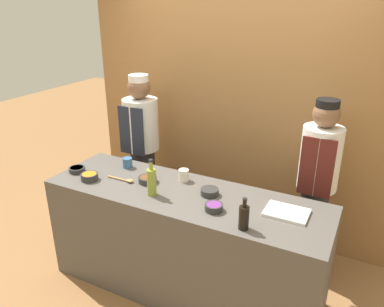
{
  "coord_description": "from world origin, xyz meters",
  "views": [
    {
      "loc": [
        1.22,
        -2.25,
        2.3
      ],
      "look_at": [
        0.0,
        0.14,
        1.2
      ],
      "focal_mm": 35.0,
      "sensor_mm": 36.0,
      "label": 1
    }
  ],
  "objects_px": {
    "sauce_bowl_brown": "(148,179)",
    "cup_cream": "(184,175)",
    "cup_blue": "(127,163)",
    "chef_right": "(317,184)",
    "chef_left": "(142,147)",
    "bottle_soy": "(244,217)",
    "sauce_bowl_white": "(77,169)",
    "sauce_bowl_yellow": "(210,191)",
    "wooden_spoon": "(124,180)",
    "sauce_bowl_purple": "(214,207)",
    "sauce_bowl_orange": "(90,176)",
    "bottle_oil": "(152,181)",
    "cutting_board": "(287,212)"
  },
  "relations": [
    {
      "from": "cutting_board",
      "to": "bottle_soy",
      "type": "bearing_deg",
      "value": -123.6
    },
    {
      "from": "bottle_soy",
      "to": "chef_right",
      "type": "relative_size",
      "value": 0.14
    },
    {
      "from": "sauce_bowl_orange",
      "to": "wooden_spoon",
      "type": "distance_m",
      "value": 0.29
    },
    {
      "from": "sauce_bowl_white",
      "to": "bottle_oil",
      "type": "bearing_deg",
      "value": -3.53
    },
    {
      "from": "cup_blue",
      "to": "wooden_spoon",
      "type": "xyz_separation_m",
      "value": [
        0.14,
        -0.24,
        -0.03
      ]
    },
    {
      "from": "sauce_bowl_purple",
      "to": "chef_right",
      "type": "bearing_deg",
      "value": 56.24
    },
    {
      "from": "bottle_soy",
      "to": "cup_blue",
      "type": "bearing_deg",
      "value": 160.42
    },
    {
      "from": "sauce_bowl_purple",
      "to": "sauce_bowl_orange",
      "type": "distance_m",
      "value": 1.12
    },
    {
      "from": "chef_left",
      "to": "chef_right",
      "type": "bearing_deg",
      "value": -0.0
    },
    {
      "from": "wooden_spoon",
      "to": "sauce_bowl_brown",
      "type": "bearing_deg",
      "value": 21.68
    },
    {
      "from": "cutting_board",
      "to": "chef_left",
      "type": "distance_m",
      "value": 1.78
    },
    {
      "from": "sauce_bowl_yellow",
      "to": "cup_blue",
      "type": "distance_m",
      "value": 0.87
    },
    {
      "from": "sauce_bowl_orange",
      "to": "chef_left",
      "type": "height_order",
      "value": "chef_left"
    },
    {
      "from": "bottle_soy",
      "to": "chef_right",
      "type": "xyz_separation_m",
      "value": [
        0.3,
        0.96,
        -0.13
      ]
    },
    {
      "from": "cutting_board",
      "to": "sauce_bowl_orange",
      "type": "bearing_deg",
      "value": -172.26
    },
    {
      "from": "cup_cream",
      "to": "chef_right",
      "type": "distance_m",
      "value": 1.11
    },
    {
      "from": "cup_cream",
      "to": "wooden_spoon",
      "type": "distance_m",
      "value": 0.49
    },
    {
      "from": "sauce_bowl_orange",
      "to": "bottle_oil",
      "type": "height_order",
      "value": "bottle_oil"
    },
    {
      "from": "sauce_bowl_brown",
      "to": "cup_cream",
      "type": "distance_m",
      "value": 0.3
    },
    {
      "from": "cup_blue",
      "to": "chef_right",
      "type": "height_order",
      "value": "chef_right"
    },
    {
      "from": "sauce_bowl_white",
      "to": "bottle_oil",
      "type": "relative_size",
      "value": 0.47
    },
    {
      "from": "sauce_bowl_orange",
      "to": "cup_cream",
      "type": "height_order",
      "value": "cup_cream"
    },
    {
      "from": "bottle_oil",
      "to": "cup_blue",
      "type": "xyz_separation_m",
      "value": [
        -0.47,
        0.33,
        -0.07
      ]
    },
    {
      "from": "bottle_soy",
      "to": "chef_left",
      "type": "relative_size",
      "value": 0.14
    },
    {
      "from": "sauce_bowl_white",
      "to": "sauce_bowl_purple",
      "type": "height_order",
      "value": "sauce_bowl_purple"
    },
    {
      "from": "sauce_bowl_brown",
      "to": "cup_blue",
      "type": "distance_m",
      "value": 0.36
    },
    {
      "from": "bottle_oil",
      "to": "chef_right",
      "type": "height_order",
      "value": "chef_right"
    },
    {
      "from": "cup_cream",
      "to": "sauce_bowl_white",
      "type": "bearing_deg",
      "value": -163.32
    },
    {
      "from": "chef_right",
      "to": "sauce_bowl_yellow",
      "type": "bearing_deg",
      "value": -136.61
    },
    {
      "from": "bottle_oil",
      "to": "cup_blue",
      "type": "bearing_deg",
      "value": 145.11
    },
    {
      "from": "sauce_bowl_purple",
      "to": "chef_right",
      "type": "distance_m",
      "value": 1.02
    },
    {
      "from": "chef_left",
      "to": "cup_blue",
      "type": "bearing_deg",
      "value": -68.7
    },
    {
      "from": "bottle_oil",
      "to": "cup_cream",
      "type": "bearing_deg",
      "value": 72.39
    },
    {
      "from": "wooden_spoon",
      "to": "sauce_bowl_orange",
      "type": "bearing_deg",
      "value": -157.65
    },
    {
      "from": "sauce_bowl_brown",
      "to": "cup_blue",
      "type": "relative_size",
      "value": 1.69
    },
    {
      "from": "sauce_bowl_yellow",
      "to": "bottle_oil",
      "type": "bearing_deg",
      "value": -153.37
    },
    {
      "from": "sauce_bowl_white",
      "to": "cup_blue",
      "type": "relative_size",
      "value": 1.54
    },
    {
      "from": "sauce_bowl_white",
      "to": "chef_left",
      "type": "relative_size",
      "value": 0.08
    },
    {
      "from": "chef_left",
      "to": "bottle_oil",
      "type": "bearing_deg",
      "value": -51.56
    },
    {
      "from": "sauce_bowl_yellow",
      "to": "sauce_bowl_white",
      "type": "bearing_deg",
      "value": -172.96
    },
    {
      "from": "sauce_bowl_white",
      "to": "wooden_spoon",
      "type": "xyz_separation_m",
      "value": [
        0.47,
        0.04,
        -0.01
      ]
    },
    {
      "from": "bottle_soy",
      "to": "cup_blue",
      "type": "xyz_separation_m",
      "value": [
        -1.25,
        0.44,
        -0.04
      ]
    },
    {
      "from": "cup_cream",
      "to": "cup_blue",
      "type": "bearing_deg",
      "value": 179.37
    },
    {
      "from": "cup_blue",
      "to": "chef_left",
      "type": "bearing_deg",
      "value": 111.3
    },
    {
      "from": "sauce_bowl_orange",
      "to": "cup_blue",
      "type": "bearing_deg",
      "value": 69.5
    },
    {
      "from": "cup_cream",
      "to": "bottle_soy",
      "type": "bearing_deg",
      "value": -32.86
    },
    {
      "from": "sauce_bowl_yellow",
      "to": "bottle_oil",
      "type": "height_order",
      "value": "bottle_oil"
    },
    {
      "from": "sauce_bowl_brown",
      "to": "cutting_board",
      "type": "relative_size",
      "value": 0.51
    },
    {
      "from": "bottle_soy",
      "to": "chef_left",
      "type": "bearing_deg",
      "value": 146.43
    },
    {
      "from": "sauce_bowl_white",
      "to": "sauce_bowl_yellow",
      "type": "relative_size",
      "value": 0.99
    }
  ]
}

